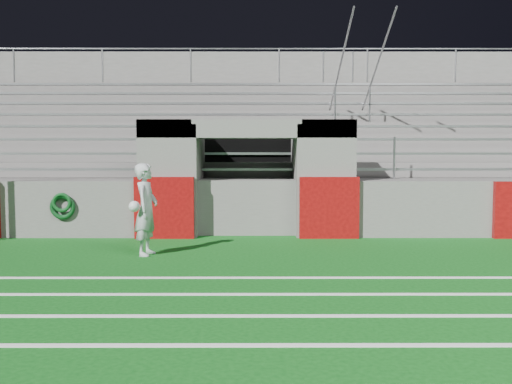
{
  "coord_description": "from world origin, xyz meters",
  "views": [
    {
      "loc": [
        0.18,
        -9.43,
        1.89
      ],
      "look_at": [
        0.2,
        1.8,
        1.1
      ],
      "focal_mm": 40.0,
      "sensor_mm": 36.0,
      "label": 1
    }
  ],
  "objects": [
    {
      "name": "ground",
      "position": [
        0.0,
        0.0,
        0.0
      ],
      "size": [
        90.0,
        90.0,
        0.0
      ],
      "primitive_type": "plane",
      "color": "#0C4B12",
      "rests_on": "ground"
    },
    {
      "name": "stadium_structure",
      "position": [
        0.0,
        7.97,
        1.49
      ],
      "size": [
        26.0,
        8.48,
        5.42
      ],
      "color": "#5D5A58",
      "rests_on": "ground"
    },
    {
      "name": "goalkeeper_with_ball",
      "position": [
        -1.81,
        0.93,
        0.84
      ],
      "size": [
        0.5,
        0.69,
        1.68
      ],
      "color": "#B0B6BA",
      "rests_on": "ground"
    },
    {
      "name": "hose_coil",
      "position": [
        -4.02,
        2.93,
        0.73
      ],
      "size": [
        0.56,
        0.14,
        0.59
      ],
      "color": "#0B3815",
      "rests_on": "ground"
    }
  ]
}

